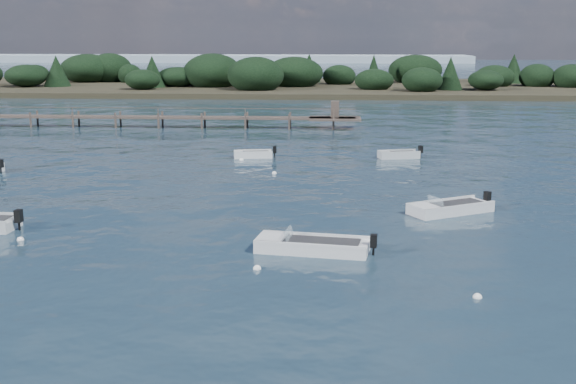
# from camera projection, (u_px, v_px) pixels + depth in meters

# --- Properties ---
(ground) EXTENTS (400.00, 400.00, 0.00)m
(ground) POSITION_uv_depth(u_px,v_px,m) (300.00, 115.00, 82.23)
(ground) COLOR #152532
(ground) RESTS_ON ground
(dinghy_mid_white_b) EXTENTS (4.62, 3.63, 1.18)m
(dinghy_mid_white_b) POSITION_uv_depth(u_px,v_px,m) (450.00, 210.00, 36.85)
(dinghy_mid_white_b) COLOR silver
(dinghy_mid_white_b) RESTS_ON ground
(tender_far_white) EXTENTS (3.22, 1.56, 1.08)m
(tender_far_white) POSITION_uv_depth(u_px,v_px,m) (253.00, 156.00, 53.55)
(tender_far_white) COLOR silver
(tender_far_white) RESTS_ON ground
(dinghy_mid_white_a) EXTENTS (5.13, 2.44, 1.18)m
(dinghy_mid_white_a) POSITION_uv_depth(u_px,v_px,m) (312.00, 248.00, 30.25)
(dinghy_mid_white_a) COLOR silver
(dinghy_mid_white_a) RESTS_ON ground
(tender_far_grey_b) EXTENTS (3.40, 1.81, 1.14)m
(tender_far_grey_b) POSITION_uv_depth(u_px,v_px,m) (399.00, 156.00, 53.34)
(tender_far_grey_b) COLOR #AAAFB1
(tender_far_grey_b) RESTS_ON ground
(buoy_b) EXTENTS (0.32, 0.32, 0.32)m
(buoy_b) POSITION_uv_depth(u_px,v_px,m) (477.00, 298.00, 24.91)
(buoy_b) COLOR white
(buoy_b) RESTS_ON ground
(buoy_c) EXTENTS (0.32, 0.32, 0.32)m
(buoy_c) POSITION_uv_depth(u_px,v_px,m) (21.00, 240.00, 31.92)
(buoy_c) COLOR white
(buoy_c) RESTS_ON ground
(buoy_e) EXTENTS (0.32, 0.32, 0.32)m
(buoy_e) POSITION_uv_depth(u_px,v_px,m) (241.00, 160.00, 52.46)
(buoy_e) COLOR white
(buoy_e) RESTS_ON ground
(buoy_extra_a) EXTENTS (0.32, 0.32, 0.32)m
(buoy_extra_a) POSITION_uv_depth(u_px,v_px,m) (257.00, 269.00, 27.96)
(buoy_extra_a) COLOR white
(buoy_extra_a) RESTS_ON ground
(buoy_extra_b) EXTENTS (0.32, 0.32, 0.32)m
(buoy_extra_b) POSITION_uv_depth(u_px,v_px,m) (274.00, 174.00, 47.39)
(buoy_extra_b) COLOR white
(buoy_extra_b) RESTS_ON ground
(jetty) EXTENTS (64.50, 3.20, 3.40)m
(jetty) POSITION_uv_depth(u_px,v_px,m) (76.00, 117.00, 71.63)
(jetty) COLOR #4A3E36
(jetty) RESTS_ON ground
(far_headland) EXTENTS (190.00, 40.00, 5.80)m
(far_headland) POSITION_uv_depth(u_px,v_px,m) (462.00, 79.00, 119.31)
(far_headland) COLOR black
(far_headland) RESTS_ON ground
(distant_haze) EXTENTS (280.00, 20.00, 2.40)m
(distant_haze) POSITION_uv_depth(u_px,v_px,m) (67.00, 62.00, 253.52)
(distant_haze) COLOR #8B9DAC
(distant_haze) RESTS_ON ground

